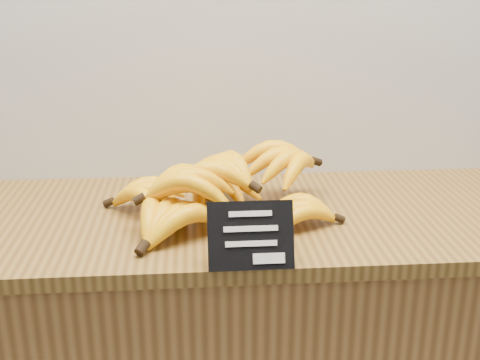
# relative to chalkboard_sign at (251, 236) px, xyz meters

# --- Properties ---
(counter_top) EXTENTS (1.35, 0.54, 0.03)m
(counter_top) POSITION_rel_chalkboard_sign_xyz_m (-0.00, 0.25, -0.07)
(counter_top) COLOR brown
(counter_top) RESTS_ON counter
(chalkboard_sign) EXTENTS (0.15, 0.05, 0.11)m
(chalkboard_sign) POSITION_rel_chalkboard_sign_xyz_m (0.00, 0.00, 0.00)
(chalkboard_sign) COLOR black
(chalkboard_sign) RESTS_ON counter_top
(banana_pile) EXTENTS (0.50, 0.36, 0.12)m
(banana_pile) POSITION_rel_chalkboard_sign_xyz_m (-0.05, 0.24, -0.00)
(banana_pile) COLOR #FFBA0A
(banana_pile) RESTS_ON counter_top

